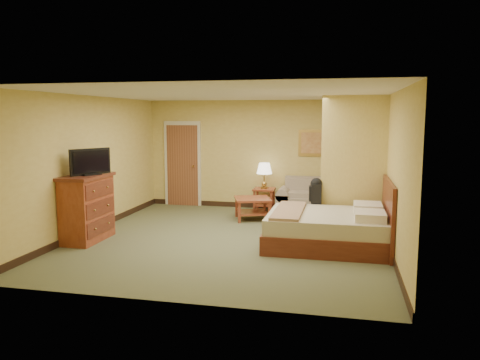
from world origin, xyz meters
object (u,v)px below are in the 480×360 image
(loveseat, at_px, (313,202))
(coffee_table, at_px, (252,204))
(bed, at_px, (333,228))
(dresser, at_px, (87,208))

(loveseat, height_order, coffee_table, loveseat)
(coffee_table, bearing_deg, loveseat, 35.48)
(bed, bearing_deg, loveseat, 100.58)
(coffee_table, xyz_separation_m, bed, (1.74, -1.78, -0.02))
(loveseat, distance_m, dresser, 4.99)
(loveseat, relative_size, dresser, 1.38)
(loveseat, xyz_separation_m, dresser, (-3.79, -3.22, 0.33))
(loveseat, xyz_separation_m, coffee_table, (-1.24, -0.89, 0.07))
(loveseat, relative_size, bed, 0.78)
(bed, bearing_deg, dresser, -172.64)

